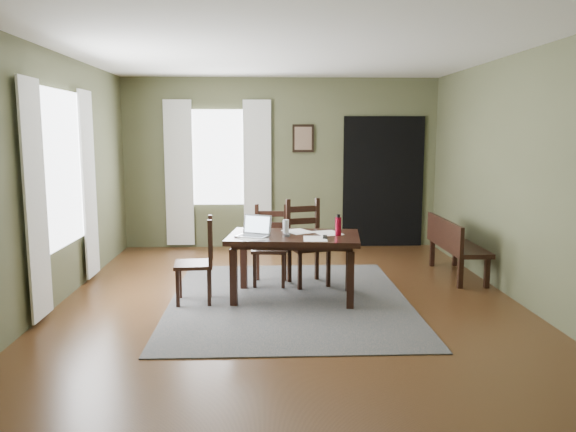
{
  "coord_description": "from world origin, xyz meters",
  "views": [
    {
      "loc": [
        -0.26,
        -6.0,
        1.84
      ],
      "look_at": [
        0.0,
        0.3,
        0.9
      ],
      "focal_mm": 35.0,
      "sensor_mm": 36.0,
      "label": 1
    }
  ],
  "objects_px": {
    "chair_back_left": "(270,246)",
    "chair_back_right": "(307,243)",
    "dining_table": "(294,243)",
    "chair_end": "(198,262)",
    "laptop": "(255,231)",
    "water_bottle": "(338,226)",
    "bench": "(453,242)"
  },
  "relations": [
    {
      "from": "dining_table",
      "to": "water_bottle",
      "type": "bearing_deg",
      "value": 0.44
    },
    {
      "from": "chair_end",
      "to": "chair_back_right",
      "type": "relative_size",
      "value": 0.9
    },
    {
      "from": "chair_back_right",
      "to": "laptop",
      "type": "distance_m",
      "value": 0.95
    },
    {
      "from": "chair_back_right",
      "to": "water_bottle",
      "type": "height_order",
      "value": "chair_back_right"
    },
    {
      "from": "dining_table",
      "to": "chair_back_right",
      "type": "relative_size",
      "value": 1.48
    },
    {
      "from": "chair_end",
      "to": "bench",
      "type": "height_order",
      "value": "chair_end"
    },
    {
      "from": "chair_back_left",
      "to": "chair_back_right",
      "type": "bearing_deg",
      "value": 2.58
    },
    {
      "from": "chair_back_left",
      "to": "laptop",
      "type": "xyz_separation_m",
      "value": [
        -0.18,
        -0.68,
        0.31
      ]
    },
    {
      "from": "chair_end",
      "to": "water_bottle",
      "type": "bearing_deg",
      "value": 87.85
    },
    {
      "from": "dining_table",
      "to": "chair_back_left",
      "type": "height_order",
      "value": "chair_back_left"
    },
    {
      "from": "dining_table",
      "to": "chair_back_left",
      "type": "distance_m",
      "value": 0.7
    },
    {
      "from": "dining_table",
      "to": "laptop",
      "type": "bearing_deg",
      "value": -165.73
    },
    {
      "from": "chair_end",
      "to": "chair_back_right",
      "type": "bearing_deg",
      "value": 116.0
    },
    {
      "from": "laptop",
      "to": "water_bottle",
      "type": "relative_size",
      "value": 1.76
    },
    {
      "from": "chair_end",
      "to": "chair_back_left",
      "type": "bearing_deg",
      "value": 129.02
    },
    {
      "from": "chair_end",
      "to": "chair_back_left",
      "type": "relative_size",
      "value": 0.97
    },
    {
      "from": "dining_table",
      "to": "bench",
      "type": "relative_size",
      "value": 1.15
    },
    {
      "from": "chair_back_right",
      "to": "bench",
      "type": "xyz_separation_m",
      "value": [
        1.91,
        0.3,
        -0.06
      ]
    },
    {
      "from": "chair_back_left",
      "to": "laptop",
      "type": "bearing_deg",
      "value": -99.02
    },
    {
      "from": "dining_table",
      "to": "water_bottle",
      "type": "xyz_separation_m",
      "value": [
        0.48,
        -0.06,
        0.19
      ]
    },
    {
      "from": "chair_back_right",
      "to": "bench",
      "type": "relative_size",
      "value": 0.78
    },
    {
      "from": "bench",
      "to": "laptop",
      "type": "xyz_separation_m",
      "value": [
        -2.53,
        -0.96,
        0.34
      ]
    },
    {
      "from": "chair_end",
      "to": "bench",
      "type": "bearing_deg",
      "value": 103.72
    },
    {
      "from": "bench",
      "to": "water_bottle",
      "type": "height_order",
      "value": "water_bottle"
    },
    {
      "from": "dining_table",
      "to": "chair_end",
      "type": "relative_size",
      "value": 1.64
    },
    {
      "from": "dining_table",
      "to": "chair_back_right",
      "type": "bearing_deg",
      "value": 79.68
    },
    {
      "from": "water_bottle",
      "to": "chair_back_right",
      "type": "bearing_deg",
      "value": 113.75
    },
    {
      "from": "chair_back_right",
      "to": "laptop",
      "type": "relative_size",
      "value": 2.51
    },
    {
      "from": "bench",
      "to": "chair_back_left",
      "type": "bearing_deg",
      "value": 96.73
    },
    {
      "from": "dining_table",
      "to": "chair_back_left",
      "type": "bearing_deg",
      "value": 119.16
    },
    {
      "from": "dining_table",
      "to": "laptop",
      "type": "height_order",
      "value": "laptop"
    },
    {
      "from": "chair_end",
      "to": "laptop",
      "type": "distance_m",
      "value": 0.69
    }
  ]
}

